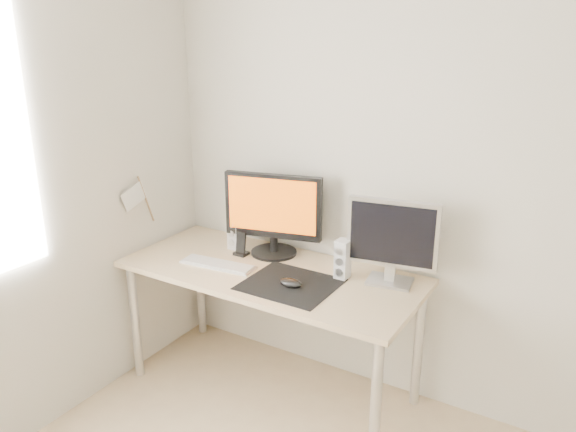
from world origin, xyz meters
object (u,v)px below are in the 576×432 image
at_px(second_monitor, 392,238).
at_px(speaker_left, 235,232).
at_px(phone_dock, 241,248).
at_px(mouse, 291,283).
at_px(main_monitor, 273,212).
at_px(keyboard, 218,264).
at_px(speaker_right, 343,259).
at_px(desk, 270,283).

xyz_separation_m(second_monitor, speaker_left, (-0.94, -0.02, -0.14)).
bearing_deg(speaker_left, phone_dock, -36.87).
bearing_deg(mouse, main_monitor, 133.61).
xyz_separation_m(speaker_left, keyboard, (0.07, -0.25, -0.10)).
height_order(mouse, speaker_right, speaker_right).
distance_m(speaker_left, speaker_right, 0.71).
distance_m(second_monitor, phone_dock, 0.88).
bearing_deg(speaker_right, speaker_left, 176.05).
bearing_deg(speaker_left, second_monitor, 1.26).
bearing_deg(mouse, desk, 148.10).
bearing_deg(mouse, speaker_right, 54.54).
bearing_deg(phone_dock, main_monitor, 34.12).
bearing_deg(phone_dock, speaker_right, 1.47).
xyz_separation_m(desk, speaker_right, (0.37, 0.11, 0.18)).
bearing_deg(keyboard, speaker_right, 17.77).
bearing_deg(main_monitor, speaker_left, -171.11).
distance_m(speaker_right, phone_dock, 0.63).
height_order(desk, second_monitor, second_monitor).
bearing_deg(main_monitor, mouse, -46.39).
relative_size(keyboard, phone_dock, 3.19).
bearing_deg(speaker_right, second_monitor, 16.82).
bearing_deg(speaker_right, desk, -163.38).
bearing_deg(keyboard, second_monitor, 17.52).
relative_size(speaker_left, keyboard, 0.48).
relative_size(main_monitor, phone_dock, 4.05).
relative_size(mouse, main_monitor, 0.22).
distance_m(mouse, desk, 0.26).
bearing_deg(keyboard, mouse, -3.45).
height_order(keyboard, phone_dock, phone_dock).
xyz_separation_m(desk, main_monitor, (-0.10, 0.20, 0.33)).
xyz_separation_m(second_monitor, speaker_right, (-0.23, -0.07, -0.14)).
bearing_deg(main_monitor, phone_dock, -145.88).
distance_m(speaker_right, keyboard, 0.68).
height_order(desk, speaker_left, speaker_left).
height_order(mouse, phone_dock, phone_dock).
relative_size(speaker_left, phone_dock, 1.53).
distance_m(second_monitor, keyboard, 0.94).
relative_size(mouse, speaker_right, 0.59).
xyz_separation_m(desk, keyboard, (-0.27, -0.10, 0.09)).
relative_size(second_monitor, keyboard, 1.05).
xyz_separation_m(mouse, desk, (-0.20, 0.12, -0.10)).
xyz_separation_m(mouse, phone_dock, (-0.46, 0.22, 0.02)).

